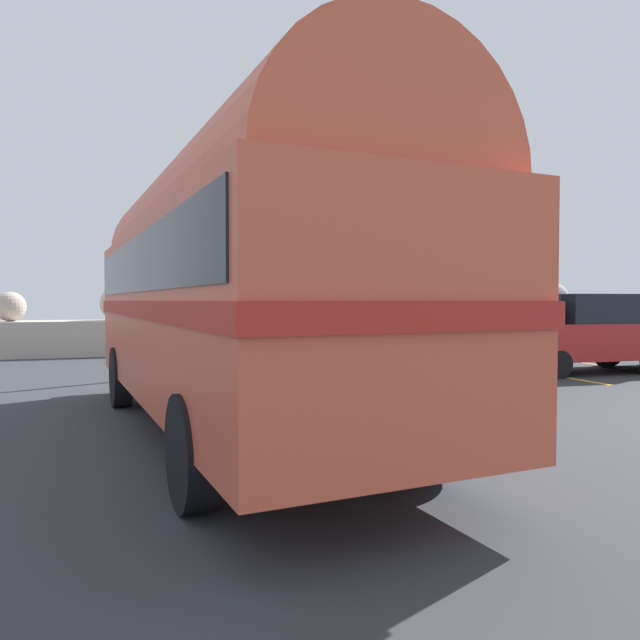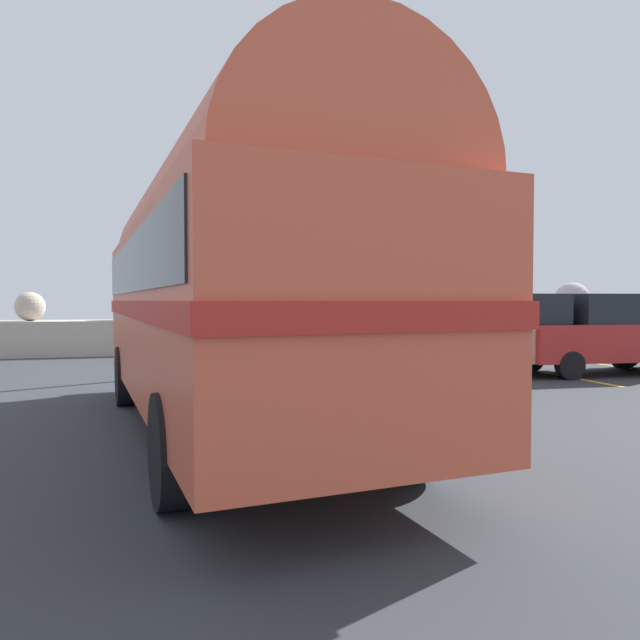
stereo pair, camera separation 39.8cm
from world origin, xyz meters
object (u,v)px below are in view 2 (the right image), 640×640
at_px(vintage_coach, 228,276).
at_px(parked_car_middle, 602,333).
at_px(lamp_post, 306,237).
at_px(parked_car_nearest, 502,334).

distance_m(vintage_coach, parked_car_middle, 9.92).
bearing_deg(lamp_post, parked_car_nearest, -43.92).
height_order(parked_car_middle, lamp_post, lamp_post).
relative_size(parked_car_middle, lamp_post, 0.69).
relative_size(parked_car_nearest, lamp_post, 0.69).
xyz_separation_m(parked_car_nearest, lamp_post, (-3.68, 3.54, 2.45)).
height_order(parked_car_nearest, lamp_post, lamp_post).
bearing_deg(parked_car_middle, vintage_coach, 116.48).
bearing_deg(parked_car_middle, lamp_post, 61.33).
distance_m(parked_car_middle, lamp_post, 7.64).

